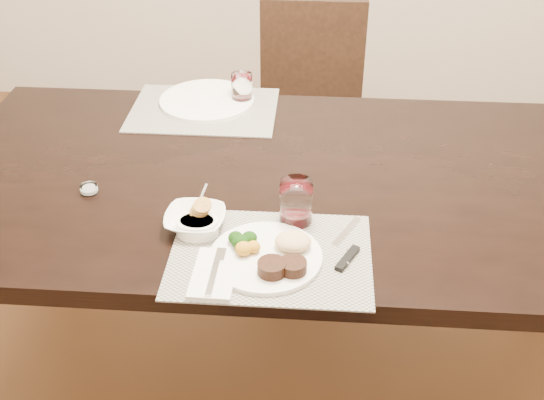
# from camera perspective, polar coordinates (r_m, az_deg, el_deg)

# --- Properties ---
(ground_plane) EXTENTS (4.50, 4.50, 0.00)m
(ground_plane) POSITION_cam_1_polar(r_m,az_deg,el_deg) (2.33, 2.17, -13.76)
(ground_plane) COLOR #4D2F18
(ground_plane) RESTS_ON ground
(dining_table) EXTENTS (2.00, 1.00, 0.75)m
(dining_table) POSITION_cam_1_polar(r_m,az_deg,el_deg) (1.89, 2.60, -0.09)
(dining_table) COLOR black
(dining_table) RESTS_ON ground
(chair_far) EXTENTS (0.42, 0.42, 0.90)m
(chair_far) POSITION_cam_1_polar(r_m,az_deg,el_deg) (2.78, 3.22, 7.93)
(chair_far) COLOR black
(chair_far) RESTS_ON ground
(placemat_near) EXTENTS (0.46, 0.34, 0.00)m
(placemat_near) POSITION_cam_1_polar(r_m,az_deg,el_deg) (1.56, -0.13, -4.68)
(placemat_near) COLOR gray
(placemat_near) RESTS_ON dining_table
(placemat_far) EXTENTS (0.46, 0.34, 0.00)m
(placemat_far) POSITION_cam_1_polar(r_m,az_deg,el_deg) (2.20, -5.73, 7.53)
(placemat_far) COLOR gray
(placemat_far) RESTS_ON dining_table
(dinner_plate) EXTENTS (0.26, 0.26, 0.05)m
(dinner_plate) POSITION_cam_1_polar(r_m,az_deg,el_deg) (1.54, -0.08, -4.61)
(dinner_plate) COLOR white
(dinner_plate) RESTS_ON placemat_near
(napkin_fork) EXTENTS (0.10, 0.17, 0.02)m
(napkin_fork) POSITION_cam_1_polar(r_m,az_deg,el_deg) (1.51, -4.84, -6.17)
(napkin_fork) COLOR white
(napkin_fork) RESTS_ON placemat_near
(steak_knife) EXTENTS (0.07, 0.22, 0.01)m
(steak_knife) POSITION_cam_1_polar(r_m,az_deg,el_deg) (1.57, 6.31, -4.31)
(steak_knife) COLOR silver
(steak_knife) RESTS_ON placemat_near
(cracker_bowl) EXTENTS (0.15, 0.15, 0.06)m
(cracker_bowl) POSITION_cam_1_polar(r_m,az_deg,el_deg) (1.65, -6.44, -1.62)
(cracker_bowl) COLOR white
(cracker_bowl) RESTS_ON placemat_near
(sauce_ramekin) EXTENTS (0.10, 0.15, 0.08)m
(sauce_ramekin) POSITION_cam_1_polar(r_m,az_deg,el_deg) (1.62, -6.28, -2.17)
(sauce_ramekin) COLOR white
(sauce_ramekin) RESTS_ON placemat_near
(wine_glass_near) EXTENTS (0.08, 0.08, 0.11)m
(wine_glass_near) POSITION_cam_1_polar(r_m,az_deg,el_deg) (1.64, 2.01, -0.32)
(wine_glass_near) COLOR white
(wine_glass_near) RESTS_ON placemat_near
(far_plate) EXTENTS (0.31, 0.31, 0.01)m
(far_plate) POSITION_cam_1_polar(r_m,az_deg,el_deg) (2.24, -5.47, 8.30)
(far_plate) COLOR white
(far_plate) RESTS_ON placemat_far
(wine_glass_far) EXTENTS (0.07, 0.07, 0.09)m
(wine_glass_far) POSITION_cam_1_polar(r_m,az_deg,el_deg) (2.22, -2.54, 9.23)
(wine_glass_far) COLOR white
(wine_glass_far) RESTS_ON placemat_far
(salt_cellar) EXTENTS (0.05, 0.05, 0.02)m
(salt_cellar) POSITION_cam_1_polar(r_m,az_deg,el_deg) (1.84, -15.05, 0.88)
(salt_cellar) COLOR white
(salt_cellar) RESTS_ON dining_table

